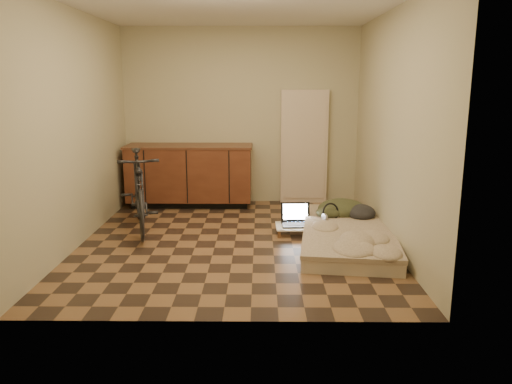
{
  "coord_description": "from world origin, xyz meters",
  "views": [
    {
      "loc": [
        0.29,
        -5.54,
        1.8
      ],
      "look_at": [
        0.24,
        0.15,
        0.55
      ],
      "focal_mm": 35.0,
      "sensor_mm": 36.0,
      "label": 1
    }
  ],
  "objects_px": {
    "lap_desk": "(301,227)",
    "laptop": "(296,220)",
    "bicycle": "(139,187)",
    "futon": "(348,235)"
  },
  "relations": [
    {
      "from": "bicycle",
      "to": "futon",
      "type": "bearing_deg",
      "value": -26.17
    },
    {
      "from": "lap_desk",
      "to": "laptop",
      "type": "distance_m",
      "value": 0.1
    },
    {
      "from": "lap_desk",
      "to": "futon",
      "type": "bearing_deg",
      "value": -34.07
    },
    {
      "from": "lap_desk",
      "to": "bicycle",
      "type": "bearing_deg",
      "value": 175.13
    },
    {
      "from": "futon",
      "to": "laptop",
      "type": "relative_size",
      "value": 5.9
    },
    {
      "from": "laptop",
      "to": "lap_desk",
      "type": "bearing_deg",
      "value": -50.19
    },
    {
      "from": "lap_desk",
      "to": "laptop",
      "type": "height_order",
      "value": "laptop"
    },
    {
      "from": "futon",
      "to": "laptop",
      "type": "height_order",
      "value": "laptop"
    },
    {
      "from": "lap_desk",
      "to": "laptop",
      "type": "bearing_deg",
      "value": 131.68
    },
    {
      "from": "bicycle",
      "to": "lap_desk",
      "type": "xyz_separation_m",
      "value": [
        1.99,
        -0.13,
        -0.46
      ]
    }
  ]
}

